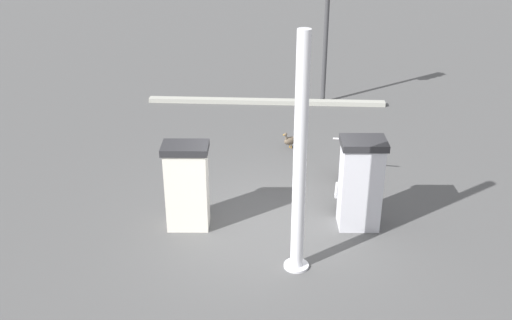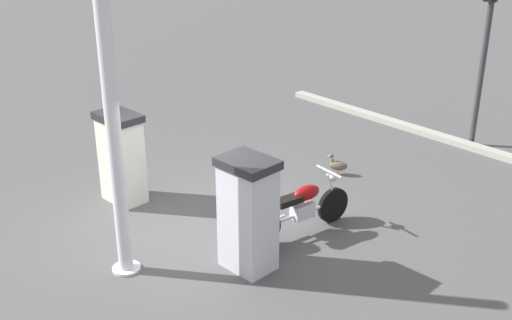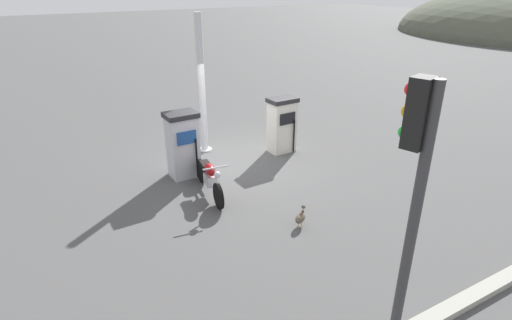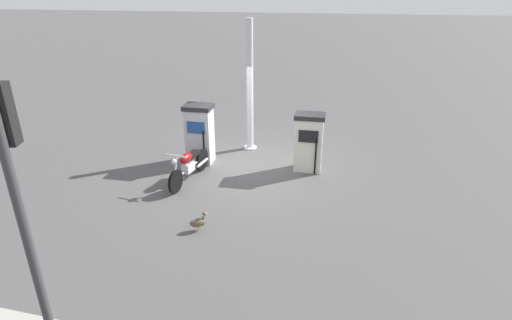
{
  "view_description": "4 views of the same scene",
  "coord_description": "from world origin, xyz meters",
  "px_view_note": "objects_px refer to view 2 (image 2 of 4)",
  "views": [
    {
      "loc": [
        -9.18,
        0.34,
        5.55
      ],
      "look_at": [
        0.99,
        0.3,
        0.78
      ],
      "focal_mm": 41.57,
      "sensor_mm": 36.0,
      "label": 1
    },
    {
      "loc": [
        -5.5,
        -6.92,
        4.93
      ],
      "look_at": [
        1.62,
        0.01,
        0.67
      ],
      "focal_mm": 44.2,
      "sensor_mm": 36.0,
      "label": 2
    },
    {
      "loc": [
        8.7,
        -5.01,
        4.54
      ],
      "look_at": [
        1.4,
        -0.32,
        0.7
      ],
      "focal_mm": 28.6,
      "sensor_mm": 36.0,
      "label": 3
    },
    {
      "loc": [
        10.15,
        1.96,
        4.71
      ],
      "look_at": [
        0.99,
        0.28,
        0.65
      ],
      "focal_mm": 28.84,
      "sensor_mm": 36.0,
      "label": 4
    }
  ],
  "objects_px": {
    "roadside_traffic_light": "(488,25)",
    "fuel_pump_far": "(122,157)",
    "canopy_support_pole": "(115,150)",
    "motorcycle_near_pump": "(301,208)",
    "fuel_pump_near": "(248,214)",
    "wandering_duck": "(338,165)"
  },
  "relations": [
    {
      "from": "roadside_traffic_light",
      "to": "canopy_support_pole",
      "type": "xyz_separation_m",
      "value": [
        -7.76,
        1.27,
        -0.71
      ]
    },
    {
      "from": "fuel_pump_near",
      "to": "canopy_support_pole",
      "type": "xyz_separation_m",
      "value": [
        -1.26,
        1.17,
        0.98
      ]
    },
    {
      "from": "fuel_pump_far",
      "to": "canopy_support_pole",
      "type": "distance_m",
      "value": 2.45
    },
    {
      "from": "canopy_support_pole",
      "to": "fuel_pump_near",
      "type": "bearing_deg",
      "value": -42.84
    },
    {
      "from": "motorcycle_near_pump",
      "to": "wandering_duck",
      "type": "height_order",
      "value": "motorcycle_near_pump"
    },
    {
      "from": "motorcycle_near_pump",
      "to": "roadside_traffic_light",
      "type": "relative_size",
      "value": 0.52
    },
    {
      "from": "fuel_pump_far",
      "to": "roadside_traffic_light",
      "type": "bearing_deg",
      "value": -25.52
    },
    {
      "from": "fuel_pump_near",
      "to": "motorcycle_near_pump",
      "type": "xyz_separation_m",
      "value": [
        1.24,
        0.08,
        -0.4
      ]
    },
    {
      "from": "motorcycle_near_pump",
      "to": "canopy_support_pole",
      "type": "distance_m",
      "value": 3.06
    },
    {
      "from": "wandering_duck",
      "to": "canopy_support_pole",
      "type": "relative_size",
      "value": 0.11
    },
    {
      "from": "wandering_duck",
      "to": "roadside_traffic_light",
      "type": "xyz_separation_m",
      "value": [
        3.1,
        -1.11,
        2.34
      ]
    },
    {
      "from": "canopy_support_pole",
      "to": "roadside_traffic_light",
      "type": "bearing_deg",
      "value": -9.29
    },
    {
      "from": "roadside_traffic_light",
      "to": "fuel_pump_far",
      "type": "bearing_deg",
      "value": 154.48
    },
    {
      "from": "fuel_pump_far",
      "to": "canopy_support_pole",
      "type": "bearing_deg",
      "value": -124.61
    },
    {
      "from": "fuel_pump_far",
      "to": "canopy_support_pole",
      "type": "height_order",
      "value": "canopy_support_pole"
    },
    {
      "from": "motorcycle_near_pump",
      "to": "canopy_support_pole",
      "type": "xyz_separation_m",
      "value": [
        -2.5,
        1.09,
        1.38
      ]
    },
    {
      "from": "fuel_pump_far",
      "to": "motorcycle_near_pump",
      "type": "xyz_separation_m",
      "value": [
        1.24,
        -2.92,
        -0.36
      ]
    },
    {
      "from": "fuel_pump_near",
      "to": "roadside_traffic_light",
      "type": "xyz_separation_m",
      "value": [
        6.5,
        -0.1,
        1.69
      ]
    },
    {
      "from": "fuel_pump_far",
      "to": "fuel_pump_near",
      "type": "bearing_deg",
      "value": -90.0
    },
    {
      "from": "fuel_pump_near",
      "to": "wandering_duck",
      "type": "relative_size",
      "value": 4.03
    },
    {
      "from": "motorcycle_near_pump",
      "to": "canopy_support_pole",
      "type": "height_order",
      "value": "canopy_support_pole"
    },
    {
      "from": "fuel_pump_near",
      "to": "canopy_support_pole",
      "type": "bearing_deg",
      "value": 137.16
    }
  ]
}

